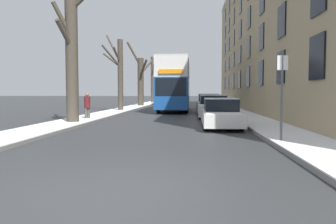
# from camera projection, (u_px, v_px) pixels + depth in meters

# --- Properties ---
(ground_plane) EXTENTS (320.00, 320.00, 0.00)m
(ground_plane) POSITION_uv_depth(u_px,v_px,m) (109.00, 189.00, 5.45)
(ground_plane) COLOR #303335
(sidewalk_left) EXTENTS (2.04, 130.00, 0.16)m
(sidewalk_left) POSITION_uv_depth(u_px,v_px,m) (157.00, 101.00, 58.57)
(sidewalk_left) COLOR slate
(sidewalk_left) RESTS_ON ground
(sidewalk_right) EXTENTS (2.04, 130.00, 0.16)m
(sidewalk_right) POSITION_uv_depth(u_px,v_px,m) (212.00, 101.00, 57.86)
(sidewalk_right) COLOR slate
(sidewalk_right) RESTS_ON ground
(terrace_facade_right) EXTENTS (9.10, 43.38, 14.35)m
(terrace_facade_right) POSITION_uv_depth(u_px,v_px,m) (298.00, 27.00, 27.67)
(terrace_facade_right) COLOR tan
(terrace_facade_right) RESTS_ON ground
(bare_tree_left_0) EXTENTS (2.99, 3.18, 8.23)m
(bare_tree_left_0) POSITION_uv_depth(u_px,v_px,m) (73.00, 46.00, 16.35)
(bare_tree_left_0) COLOR #423A30
(bare_tree_left_0) RESTS_ON ground
(bare_tree_left_1) EXTENTS (1.90, 3.05, 6.79)m
(bare_tree_left_1) POSITION_uv_depth(u_px,v_px,m) (119.00, 72.00, 27.79)
(bare_tree_left_1) COLOR #423A30
(bare_tree_left_1) RESTS_ON ground
(bare_tree_left_2) EXTENTS (2.79, 3.82, 7.41)m
(bare_tree_left_2) POSITION_uv_depth(u_px,v_px,m) (141.00, 79.00, 37.80)
(bare_tree_left_2) COLOR #423A30
(bare_tree_left_2) RESTS_ON ground
(bare_tree_left_3) EXTENTS (2.36, 3.15, 7.66)m
(bare_tree_left_3) POSITION_uv_depth(u_px,v_px,m) (153.00, 78.00, 49.00)
(bare_tree_left_3) COLOR #423A30
(bare_tree_left_3) RESTS_ON ground
(double_decker_bus) EXTENTS (2.57, 10.34, 4.45)m
(double_decker_bus) POSITION_uv_depth(u_px,v_px,m) (174.00, 83.00, 28.96)
(double_decker_bus) COLOR #194C99
(double_decker_bus) RESTS_ON ground
(parked_car_0) EXTENTS (1.70, 4.41, 1.36)m
(parked_car_0) POSITION_uv_depth(u_px,v_px,m) (221.00, 114.00, 15.17)
(parked_car_0) COLOR silver
(parked_car_0) RESTS_ON ground
(parked_car_1) EXTENTS (1.87, 4.11, 1.49)m
(parked_car_1) POSITION_uv_depth(u_px,v_px,m) (213.00, 107.00, 20.88)
(parked_car_1) COLOR silver
(parked_car_1) RESTS_ON ground
(parked_car_2) EXTENTS (1.86, 4.21, 1.54)m
(parked_car_2) POSITION_uv_depth(u_px,v_px,m) (209.00, 104.00, 26.30)
(parked_car_2) COLOR #9EA3AD
(parked_car_2) RESTS_ON ground
(oncoming_van) EXTENTS (1.92, 5.27, 2.47)m
(oncoming_van) POSITION_uv_depth(u_px,v_px,m) (166.00, 95.00, 43.23)
(oncoming_van) COLOR white
(oncoming_van) RESTS_ON ground
(pedestrian_left_sidewalk) EXTENTS (0.35, 0.35, 1.61)m
(pedestrian_left_sidewalk) POSITION_uv_depth(u_px,v_px,m) (87.00, 106.00, 18.66)
(pedestrian_left_sidewalk) COLOR #4C4742
(pedestrian_left_sidewalk) RESTS_ON ground
(street_sign_post) EXTENTS (0.32, 0.07, 2.76)m
(street_sign_post) POSITION_uv_depth(u_px,v_px,m) (282.00, 94.00, 9.92)
(street_sign_post) COLOR #4C4F54
(street_sign_post) RESTS_ON ground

